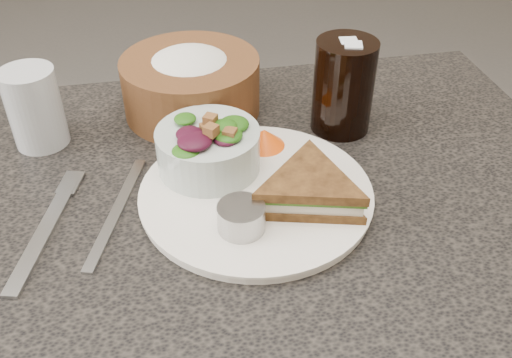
{
  "coord_description": "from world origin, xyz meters",
  "views": [
    {
      "loc": [
        -0.04,
        -0.52,
        1.2
      ],
      "look_at": [
        0.06,
        0.01,
        0.78
      ],
      "focal_mm": 40.0,
      "sensor_mm": 36.0,
      "label": 1
    }
  ],
  "objects_px": {
    "dinner_plate": "(256,194)",
    "water_glass": "(35,108)",
    "bread_basket": "(190,76)",
    "cola_glass": "(344,83)",
    "dressing_ramekin": "(241,218)",
    "sandwich": "(309,189)",
    "salad_bowl": "(208,143)"
  },
  "relations": [
    {
      "from": "cola_glass",
      "to": "dressing_ramekin",
      "type": "bearing_deg",
      "value": -131.64
    },
    {
      "from": "dressing_ramekin",
      "to": "cola_glass",
      "type": "height_order",
      "value": "cola_glass"
    },
    {
      "from": "salad_bowl",
      "to": "cola_glass",
      "type": "height_order",
      "value": "cola_glass"
    },
    {
      "from": "dinner_plate",
      "to": "cola_glass",
      "type": "height_order",
      "value": "cola_glass"
    },
    {
      "from": "dressing_ramekin",
      "to": "bread_basket",
      "type": "xyz_separation_m",
      "value": [
        -0.03,
        0.29,
        0.03
      ]
    },
    {
      "from": "dinner_plate",
      "to": "cola_glass",
      "type": "bearing_deg",
      "value": 42.48
    },
    {
      "from": "sandwich",
      "to": "salad_bowl",
      "type": "distance_m",
      "value": 0.14
    },
    {
      "from": "bread_basket",
      "to": "water_glass",
      "type": "height_order",
      "value": "bread_basket"
    },
    {
      "from": "salad_bowl",
      "to": "dressing_ramekin",
      "type": "xyz_separation_m",
      "value": [
        0.02,
        -0.12,
        -0.02
      ]
    },
    {
      "from": "salad_bowl",
      "to": "bread_basket",
      "type": "bearing_deg",
      "value": 91.8
    },
    {
      "from": "sandwich",
      "to": "water_glass",
      "type": "distance_m",
      "value": 0.39
    },
    {
      "from": "dinner_plate",
      "to": "water_glass",
      "type": "xyz_separation_m",
      "value": [
        -0.27,
        0.18,
        0.05
      ]
    },
    {
      "from": "dressing_ramekin",
      "to": "water_glass",
      "type": "bearing_deg",
      "value": 135.01
    },
    {
      "from": "dinner_plate",
      "to": "dressing_ramekin",
      "type": "height_order",
      "value": "dressing_ramekin"
    },
    {
      "from": "dressing_ramekin",
      "to": "bread_basket",
      "type": "relative_size",
      "value": 0.27
    },
    {
      "from": "sandwich",
      "to": "bread_basket",
      "type": "xyz_separation_m",
      "value": [
        -0.11,
        0.26,
        0.03
      ]
    },
    {
      "from": "sandwich",
      "to": "salad_bowl",
      "type": "height_order",
      "value": "salad_bowl"
    },
    {
      "from": "salad_bowl",
      "to": "dressing_ramekin",
      "type": "height_order",
      "value": "salad_bowl"
    },
    {
      "from": "dinner_plate",
      "to": "cola_glass",
      "type": "distance_m",
      "value": 0.21
    },
    {
      "from": "dinner_plate",
      "to": "bread_basket",
      "type": "distance_m",
      "value": 0.24
    },
    {
      "from": "dressing_ramekin",
      "to": "water_glass",
      "type": "relative_size",
      "value": 0.49
    },
    {
      "from": "bread_basket",
      "to": "dinner_plate",
      "type": "bearing_deg",
      "value": -76.14
    },
    {
      "from": "sandwich",
      "to": "cola_glass",
      "type": "relative_size",
      "value": 1.04
    },
    {
      "from": "dinner_plate",
      "to": "dressing_ramekin",
      "type": "distance_m",
      "value": 0.07
    },
    {
      "from": "cola_glass",
      "to": "salad_bowl",
      "type": "bearing_deg",
      "value": -158.45
    },
    {
      "from": "dinner_plate",
      "to": "water_glass",
      "type": "relative_size",
      "value": 2.56
    },
    {
      "from": "water_glass",
      "to": "cola_glass",
      "type": "bearing_deg",
      "value": -5.45
    },
    {
      "from": "water_glass",
      "to": "sandwich",
      "type": "bearing_deg",
      "value": -32.87
    },
    {
      "from": "salad_bowl",
      "to": "cola_glass",
      "type": "bearing_deg",
      "value": 21.55
    },
    {
      "from": "sandwich",
      "to": "bread_basket",
      "type": "height_order",
      "value": "bread_basket"
    },
    {
      "from": "dressing_ramekin",
      "to": "cola_glass",
      "type": "bearing_deg",
      "value": 48.36
    },
    {
      "from": "dinner_plate",
      "to": "sandwich",
      "type": "distance_m",
      "value": 0.07
    }
  ]
}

